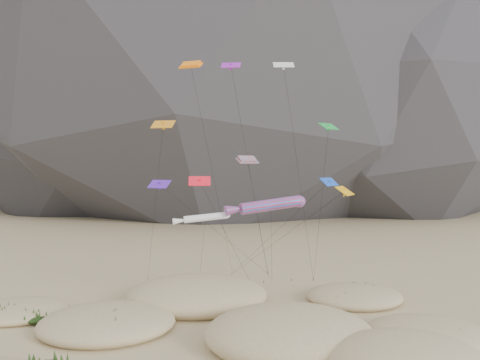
# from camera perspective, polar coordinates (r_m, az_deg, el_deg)

# --- Properties ---
(ground) EXTENTS (500.00, 500.00, 0.00)m
(ground) POSITION_cam_1_polar(r_m,az_deg,el_deg) (39.42, 0.35, -20.78)
(ground) COLOR #CCB789
(ground) RESTS_ON ground
(dunes) EXTENTS (48.46, 37.22, 4.10)m
(dunes) POSITION_cam_1_polar(r_m,az_deg,el_deg) (42.27, -2.85, -18.08)
(dunes) COLOR #CCB789
(dunes) RESTS_ON ground
(dune_grass) EXTENTS (42.60, 31.02, 1.56)m
(dune_grass) POSITION_cam_1_polar(r_m,az_deg,el_deg) (42.85, -3.00, -17.65)
(dune_grass) COLOR black
(dune_grass) RESTS_ON ground
(kite_stakes) EXTENTS (21.55, 5.23, 0.30)m
(kite_stakes) POSITION_cam_1_polar(r_m,az_deg,el_deg) (61.93, 0.24, -12.03)
(kite_stakes) COLOR #3F2D1E
(kite_stakes) RESTS_ON ground
(rainbow_tube_kite) EXTENTS (9.09, 10.97, 11.77)m
(rainbow_tube_kite) POSITION_cam_1_polar(r_m,az_deg,el_deg) (50.09, 3.43, -3.10)
(rainbow_tube_kite) COLOR red
(rainbow_tube_kite) RESTS_ON ground
(white_tube_kite) EXTENTS (5.99, 11.59, 10.23)m
(white_tube_kite) POSITION_cam_1_polar(r_m,az_deg,el_deg) (48.50, -4.50, -4.62)
(white_tube_kite) COLOR silver
(white_tube_kite) RESTS_ON ground
(orange_parafoil) EXTENTS (6.61, 16.63, 25.94)m
(orange_parafoil) POSITION_cam_1_polar(r_m,az_deg,el_deg) (50.32, -5.92, 13.32)
(orange_parafoil) COLOR orange
(orange_parafoil) RESTS_ON ground
(multi_parafoil) EXTENTS (5.35, 13.05, 16.08)m
(multi_parafoil) POSITION_cam_1_polar(r_m,az_deg,el_deg) (49.69, 0.94, 2.29)
(multi_parafoil) COLOR #FF2D1A
(multi_parafoil) RESTS_ON ground
(delta_kites) EXTENTS (22.38, 22.79, 26.01)m
(delta_kites) POSITION_cam_1_polar(r_m,az_deg,el_deg) (47.93, 1.90, 4.41)
(delta_kites) COLOR #501FB6
(delta_kites) RESTS_ON ground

